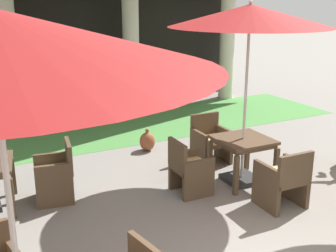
# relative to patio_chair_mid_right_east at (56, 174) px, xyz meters

# --- Properties ---
(lawn_strip) EXTENTS (12.22, 2.69, 0.01)m
(lawn_strip) POSITION_rel_patio_chair_mid_right_east_xyz_m (1.60, 3.06, -0.41)
(lawn_strip) COLOR #519347
(lawn_strip) RESTS_ON ground
(patio_chair_mid_right_east) EXTENTS (0.63, 0.64, 0.91)m
(patio_chair_mid_right_east) POSITION_rel_patio_chair_mid_right_east_xyz_m (0.00, 0.00, 0.00)
(patio_chair_mid_right_east) COLOR brown
(patio_chair_mid_right_east) RESTS_ON ground
(patio_table_far_back) EXTENTS (0.86, 0.86, 0.76)m
(patio_table_far_back) POSITION_rel_patio_chair_mid_right_east_xyz_m (2.89, -0.74, 0.23)
(patio_table_far_back) COLOR brown
(patio_table_far_back) RESTS_ON ground
(patio_umbrella_far_back) EXTENTS (2.49, 2.49, 2.92)m
(patio_umbrella_far_back) POSITION_rel_patio_chair_mid_right_east_xyz_m (2.89, -0.74, 2.24)
(patio_umbrella_far_back) COLOR #2D2D2D
(patio_umbrella_far_back) RESTS_ON ground
(patio_chair_far_back_south) EXTENTS (0.62, 0.59, 0.90)m
(patio_chair_far_back_south) POSITION_rel_patio_chair_mid_right_east_xyz_m (2.88, -1.74, 0.01)
(patio_chair_far_back_south) COLOR brown
(patio_chair_far_back_south) RESTS_ON ground
(patio_chair_far_back_north) EXTENTS (0.61, 0.58, 0.88)m
(patio_chair_far_back_north) POSITION_rel_patio_chair_mid_right_east_xyz_m (2.91, 0.27, -0.01)
(patio_chair_far_back_north) COLOR brown
(patio_chair_far_back_north) RESTS_ON ground
(patio_chair_far_back_west) EXTENTS (0.55, 0.56, 0.88)m
(patio_chair_far_back_west) POSITION_rel_patio_chair_mid_right_east_xyz_m (1.89, -0.72, -0.01)
(patio_chair_far_back_west) COLOR brown
(patio_chair_far_back_west) RESTS_ON ground
(terracotta_urn) EXTENTS (0.31, 0.31, 0.46)m
(terracotta_urn) POSITION_rel_patio_chair_mid_right_east_xyz_m (2.12, 1.34, -0.22)
(terracotta_urn) COLOR brown
(terracotta_urn) RESTS_ON ground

